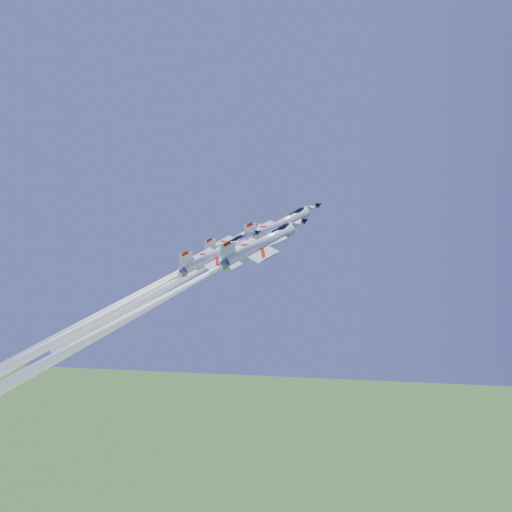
% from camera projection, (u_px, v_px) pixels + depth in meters
% --- Properties ---
extents(jet_lead, '(32.56, 25.05, 33.42)m').
position_uv_depth(jet_lead, '(204.00, 267.00, 96.10)').
color(jet_lead, white).
extents(jet_left, '(33.02, 25.75, 35.39)m').
position_uv_depth(jet_left, '(153.00, 286.00, 100.41)').
color(jet_left, white).
extents(jet_right, '(33.61, 25.88, 34.55)m').
position_uv_depth(jet_right, '(175.00, 292.00, 88.14)').
color(jet_right, white).
extents(jet_slot, '(32.22, 24.87, 33.31)m').
position_uv_depth(jet_slot, '(133.00, 300.00, 91.75)').
color(jet_slot, white).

